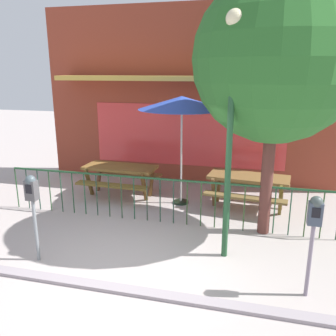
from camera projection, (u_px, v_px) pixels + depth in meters
The scene contains 11 objects.
ground at pixel (128, 270), 5.67m from camera, with size 40.00×40.00×0.00m, color #AEA29E.
pub_storefront at pixel (189, 97), 9.73m from camera, with size 8.18×1.35×4.79m.
patio_fence_front at pixel (160, 192), 7.30m from camera, with size 6.89×0.04×0.97m.
picnic_table_left at pixel (120, 172), 8.91m from camera, with size 1.85×1.43×0.79m.
picnic_table_right at pixel (248, 183), 8.09m from camera, with size 1.95×1.56×0.79m.
patio_umbrella at pixel (182, 103), 7.91m from camera, with size 1.98×1.98×2.54m.
parking_meter_near at pixel (314, 220), 4.73m from camera, with size 0.18×0.17×1.50m.
parking_meter_far at pixel (32, 196), 5.67m from camera, with size 0.18×0.17×1.49m.
street_tree at pixel (276, 60), 6.13m from camera, with size 2.94×2.94×4.75m.
street_lamp at pixel (231, 105), 5.43m from camera, with size 0.28×0.28×3.96m.
curb_edge at pixel (115, 290), 5.16m from camera, with size 11.45×0.20×0.11m, color gray.
Camera 1 is at (1.84, -4.72, 3.10)m, focal length 37.81 mm.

